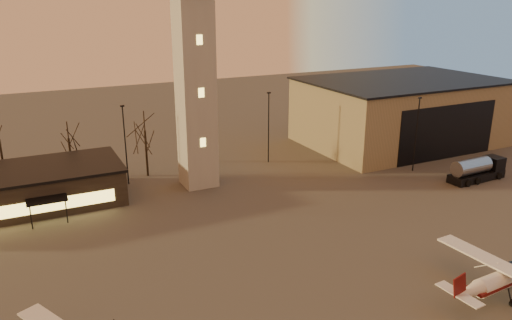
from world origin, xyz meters
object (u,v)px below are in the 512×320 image
Objects in this scene: control_tower at (194,53)px; fuel_truck at (477,171)px; cessna_front at (501,282)px; hangar at (401,111)px; terminal at (4,191)px.

fuel_truck is (32.70, -14.44, -15.12)m from control_tower.
hangar is at bearing 55.40° from cessna_front.
cessna_front is (12.85, -34.08, -15.16)m from control_tower.
hangar reaches higher than terminal.
terminal is at bearing 174.85° from control_tower.
fuel_truck is (19.86, 19.63, 0.03)m from cessna_front.
cessna_front is 1.50× the size of fuel_truck.
cessna_front is (34.84, -36.06, -0.99)m from terminal.
hangar is 3.70× the size of fuel_truck.
hangar is at bearing 78.30° from fuel_truck.
hangar reaches higher than fuel_truck.
terminal is 50.15m from cessna_front.
control_tower is at bearing 154.62° from fuel_truck.
control_tower is 1.28× the size of terminal.
hangar is at bearing 6.31° from control_tower.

